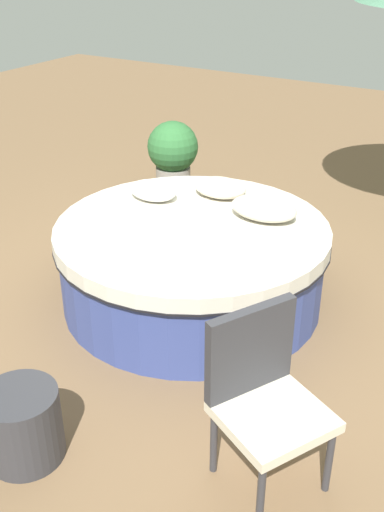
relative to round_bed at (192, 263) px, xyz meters
name	(u,v)px	position (x,y,z in m)	size (l,w,h in m)	color
ground_plane	(192,299)	(0.00, 0.00, -0.34)	(16.00, 16.00, 0.00)	brown
round_bed	(192,263)	(0.00, 0.00, 0.00)	(2.10, 2.10, 0.66)	#38478C
throw_pillow_0	(264,208)	(-0.41, -0.40, 0.41)	(0.53, 0.36, 0.17)	beige
throw_pillow_1	(220,188)	(0.10, -0.62, 0.40)	(0.45, 0.34, 0.14)	beige
throw_pillow_2	(153,190)	(0.54, -0.27, 0.40)	(0.41, 0.29, 0.15)	white
patio_chair	(262,388)	(-1.21, 1.30, 0.22)	(0.68, 0.69, 0.98)	#333338
planter	(173,158)	(1.18, -1.57, 0.18)	(0.53, 0.53, 0.91)	gray
side_table	(23,425)	(-0.04, 1.89, -0.12)	(0.43, 0.43, 0.44)	#333338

